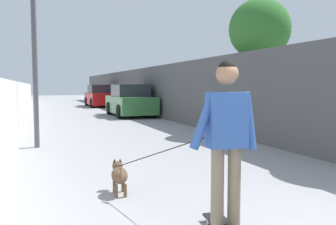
% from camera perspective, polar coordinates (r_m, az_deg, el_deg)
% --- Properties ---
extents(ground_plane, '(80.00, 80.00, 0.00)m').
position_cam_1_polar(ground_plane, '(16.07, -11.50, -1.06)').
color(ground_plane, gray).
extents(wall_left, '(48.00, 0.30, 1.59)m').
position_cam_1_polar(wall_left, '(13.84, -22.65, 1.12)').
color(wall_left, silver).
rests_on(wall_left, ground).
extents(fence_right, '(48.00, 0.30, 2.40)m').
position_cam_1_polar(fence_right, '(14.87, 1.22, 3.23)').
color(fence_right, '#4C4C4C').
rests_on(fence_right, ground).
extents(tree_right_mid, '(1.85, 1.85, 4.11)m').
position_cam_1_polar(tree_right_mid, '(11.44, 14.42, 12.53)').
color(tree_right_mid, '#473523').
rests_on(tree_right_mid, ground).
extents(lamp_post, '(0.36, 0.36, 4.52)m').
position_cam_1_polar(lamp_post, '(9.22, -20.69, 13.95)').
color(lamp_post, '#4C4C51').
rests_on(lamp_post, ground).
extents(person_skateboarder, '(0.26, 0.72, 1.66)m').
position_cam_1_polar(person_skateboarder, '(3.56, 9.33, -2.82)').
color(person_skateboarder, '#726651').
rests_on(person_skateboarder, skateboard).
extents(dog, '(1.99, 0.84, 1.06)m').
position_cam_1_polar(dog, '(5.01, -7.74, -9.77)').
color(dog, brown).
rests_on(dog, ground).
extents(car_near, '(3.86, 1.80, 1.54)m').
position_cam_1_polar(car_near, '(17.47, -6.05, 1.78)').
color(car_near, '#336B38').
rests_on(car_near, ground).
extents(car_far, '(4.14, 1.80, 1.54)m').
position_cam_1_polar(car_far, '(25.75, -10.76, 2.55)').
color(car_far, '#B71414').
rests_on(car_far, ground).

